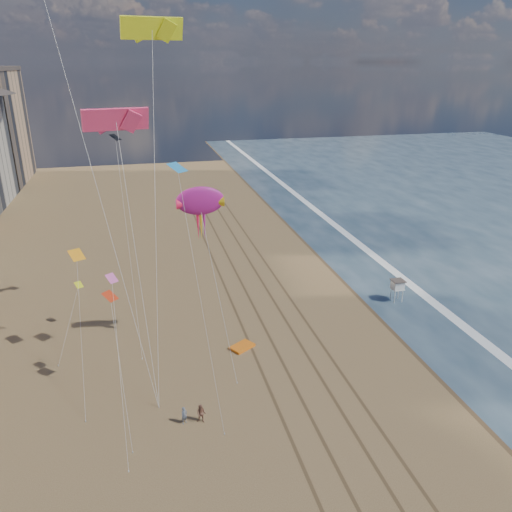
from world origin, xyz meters
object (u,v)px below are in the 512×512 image
at_px(show_kite, 200,201).
at_px(kite_flyer_b, 201,414).
at_px(lifeguard_stand, 398,285).
at_px(kite_flyer_a, 184,415).
at_px(grounded_kite, 242,347).

xyz_separation_m(show_kite, kite_flyer_b, (-2.04, -11.47, -14.90)).
bearing_deg(lifeguard_stand, kite_flyer_b, -147.87).
relative_size(kite_flyer_a, kite_flyer_b, 0.93).
height_order(lifeguard_stand, kite_flyer_a, lifeguard_stand).
height_order(grounded_kite, kite_flyer_a, kite_flyer_a).
bearing_deg(grounded_kite, lifeguard_stand, -16.29).
bearing_deg(show_kite, kite_flyer_b, -100.10).
bearing_deg(lifeguard_stand, kite_flyer_a, -149.43).
height_order(lifeguard_stand, grounded_kite, lifeguard_stand).
bearing_deg(grounded_kite, kite_flyer_a, -157.34).
bearing_deg(grounded_kite, show_kite, 131.67).
xyz_separation_m(grounded_kite, kite_flyer_a, (-7.05, -10.29, 0.64)).
distance_m(grounded_kite, kite_flyer_a, 12.49).
xyz_separation_m(grounded_kite, kite_flyer_b, (-5.66, -10.47, 0.70)).
bearing_deg(kite_flyer_a, grounded_kite, 20.37).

